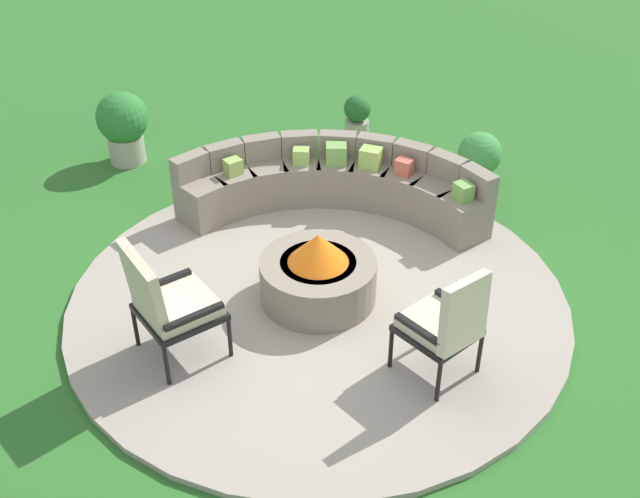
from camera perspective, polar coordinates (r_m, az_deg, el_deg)
ground_plane at (r=7.16m, az=-0.13°, el=-3.87°), size 24.00×24.00×0.00m
patio_circle at (r=7.14m, az=-0.13°, el=-3.68°), size 4.48×4.48×0.06m
fire_pit at (r=6.97m, az=-0.13°, el=-1.83°), size 1.04×1.04×0.67m
curved_stone_bench at (r=8.20m, az=1.08°, el=4.61°), size 3.23×1.17×0.71m
lounge_chair_front_left at (r=6.30m, az=-11.02°, el=-3.73°), size 0.85×0.88×1.11m
lounge_chair_front_right at (r=6.09m, az=9.15°, el=-5.24°), size 0.75×0.77×1.02m
potted_plant_0 at (r=9.47m, az=-14.03°, el=8.74°), size 0.59×0.59×0.86m
potted_plant_1 at (r=8.74m, az=11.41°, el=6.32°), size 0.47×0.47×0.72m
potted_plant_2 at (r=9.77m, az=2.70°, el=9.51°), size 0.33×0.33×0.59m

